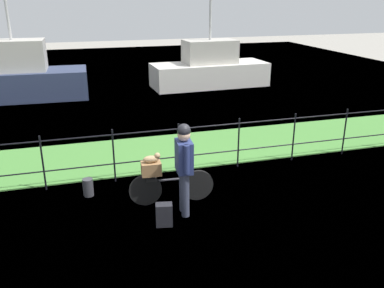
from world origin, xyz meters
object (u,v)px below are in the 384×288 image
backpack_on_paving (164,215)px  moored_boat_mid (210,69)px  bicycle_main (171,187)px  moored_boat_near (17,78)px  mooring_bollard (88,187)px  wooden_crate (151,169)px  cyclist_person (184,162)px  terrier_dog (152,158)px

backpack_on_paving → moored_boat_mid: bearing=78.4°
bicycle_main → moored_boat_near: moored_boat_near is taller
mooring_bollard → moored_boat_mid: moored_boat_mid is taller
mooring_bollard → moored_boat_mid: size_ratio=0.07×
bicycle_main → wooden_crate: 0.54m
mooring_bollard → moored_boat_near: size_ratio=0.07×
bicycle_main → mooring_bollard: 1.66m
moored_boat_mid → backpack_on_paving: bearing=-112.6°
bicycle_main → wooden_crate: wooden_crate is taller
wooden_crate → moored_boat_near: (-3.20, 9.52, 0.07)m
mooring_bollard → backpack_on_paving: bearing=-51.6°
bicycle_main → cyclist_person: 0.83m
cyclist_person → mooring_bollard: bearing=143.7°
terrier_dog → moored_boat_mid: (4.39, 9.70, -0.21)m
moored_boat_mid → cyclist_person: bearing=-111.1°
wooden_crate → moored_boat_near: size_ratio=0.07×
cyclist_person → backpack_on_paving: (-0.44, -0.30, -0.80)m
bicycle_main → terrier_dog: bearing=175.8°
backpack_on_paving → mooring_bollard: (-1.18, 1.49, -0.02)m
wooden_crate → moored_boat_mid: 10.66m
bicycle_main → cyclist_person: cyclist_person is taller
wooden_crate → moored_boat_near: bearing=108.6°
cyclist_person → terrier_dog: bearing=133.7°
mooring_bollard → moored_boat_mid: 10.59m
terrier_dog → backpack_on_paving: bearing=-88.1°
moored_boat_near → moored_boat_mid: moored_boat_near is taller
moored_boat_mid → mooring_bollard: bearing=-121.6°
cyclist_person → moored_boat_mid: moored_boat_mid is taller
wooden_crate → moored_boat_near: moored_boat_near is taller
wooden_crate → backpack_on_paving: wooden_crate is taller
bicycle_main → mooring_bollard: (-1.48, 0.73, -0.15)m
mooring_bollard → moored_boat_near: bearing=103.2°
moored_boat_mid → moored_boat_near: bearing=-178.6°
terrier_dog → mooring_bollard: 1.54m
bicycle_main → wooden_crate: size_ratio=4.46×
mooring_bollard → moored_boat_near: (-2.07, 8.82, 0.62)m
backpack_on_paving → moored_boat_near: bearing=118.5°
bicycle_main → mooring_bollard: size_ratio=4.51×
bicycle_main → cyclist_person: bearing=-73.5°
backpack_on_paving → terrier_dog: bearing=102.9°
terrier_dog → mooring_bollard: bearing=148.7°
bicycle_main → terrier_dog: (-0.33, 0.02, 0.60)m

